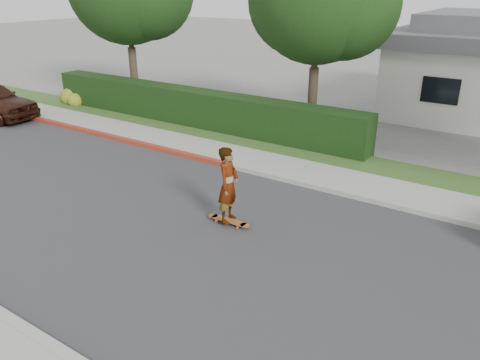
# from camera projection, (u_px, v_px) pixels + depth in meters

# --- Properties ---
(ground) EXTENTS (120.00, 120.00, 0.00)m
(ground) POSITION_uv_depth(u_px,v_px,m) (110.00, 208.00, 12.28)
(ground) COLOR slate
(ground) RESTS_ON ground
(road) EXTENTS (60.00, 8.00, 0.01)m
(road) POSITION_uv_depth(u_px,v_px,m) (109.00, 207.00, 12.28)
(road) COLOR #2D2D30
(road) RESTS_ON ground
(curb_far) EXTENTS (60.00, 0.20, 0.15)m
(curb_far) POSITION_uv_depth(u_px,v_px,m) (204.00, 159.00, 15.40)
(curb_far) COLOR #9E9E99
(curb_far) RESTS_ON ground
(curb_red_section) EXTENTS (12.00, 0.21, 0.15)m
(curb_red_section) POSITION_uv_depth(u_px,v_px,m) (101.00, 134.00, 17.94)
(curb_red_section) COLOR maroon
(curb_red_section) RESTS_ON ground
(sidewalk_far) EXTENTS (60.00, 1.60, 0.12)m
(sidewalk_far) POSITION_uv_depth(u_px,v_px,m) (220.00, 152.00, 16.10)
(sidewalk_far) COLOR gray
(sidewalk_far) RESTS_ON ground
(planting_strip) EXTENTS (60.00, 1.60, 0.10)m
(planting_strip) POSITION_uv_depth(u_px,v_px,m) (245.00, 140.00, 17.33)
(planting_strip) COLOR #2D4C1E
(planting_strip) RESTS_ON ground
(hedge) EXTENTS (15.00, 1.00, 1.50)m
(hedge) POSITION_uv_depth(u_px,v_px,m) (192.00, 108.00, 19.04)
(hedge) COLOR black
(hedge) RESTS_ON ground
(flowering_shrub) EXTENTS (1.40, 1.00, 0.90)m
(flowering_shrub) POSITION_uv_depth(u_px,v_px,m) (72.00, 98.00, 22.41)
(flowering_shrub) COLOR #2D4C19
(flowering_shrub) RESTS_ON ground
(skateboard) EXTENTS (1.15, 0.26, 0.11)m
(skateboard) POSITION_uv_depth(u_px,v_px,m) (229.00, 221.00, 11.39)
(skateboard) COLOR #B95632
(skateboard) RESTS_ON ground
(skateboarder) EXTENTS (0.56, 0.75, 1.87)m
(skateboarder) POSITION_uv_depth(u_px,v_px,m) (228.00, 185.00, 11.02)
(skateboarder) COLOR white
(skateboarder) RESTS_ON skateboard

